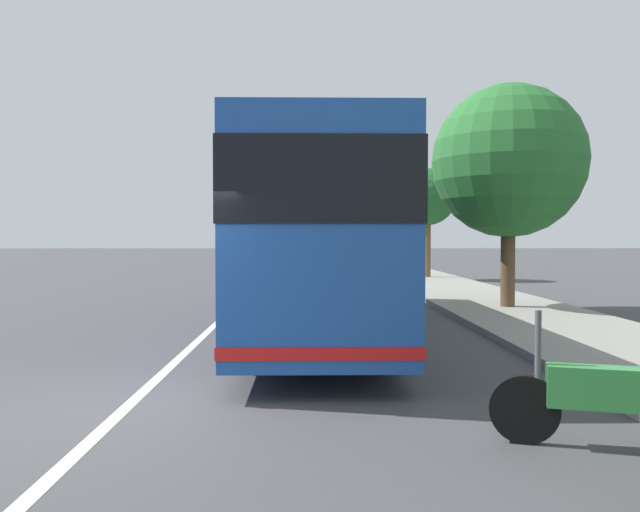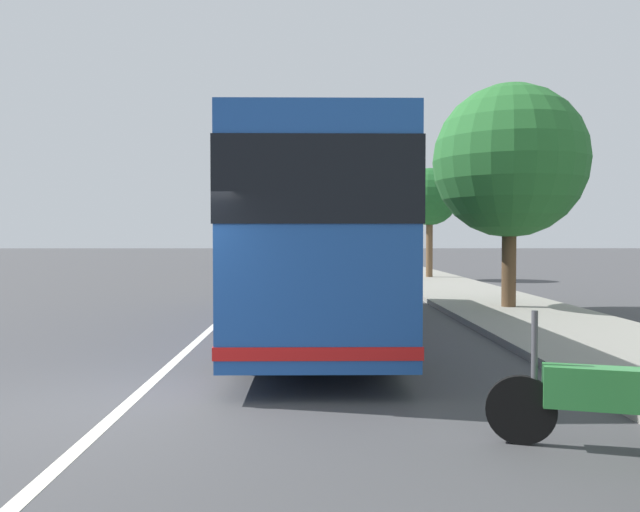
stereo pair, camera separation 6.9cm
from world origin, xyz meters
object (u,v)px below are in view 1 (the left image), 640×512
object	(u,v)px
car_side_street	(246,256)
roadside_tree_far_block	(428,197)
coach_bus	(315,233)
car_behind_bus	(308,261)
roadside_tree_mid_block	(509,162)
motorcycle_nearest_curb	(612,398)

from	to	relation	value
car_side_street	roadside_tree_far_block	distance (m)	18.18
coach_bus	car_behind_bus	distance (m)	19.71
coach_bus	roadside_tree_far_block	xyz separation A→B (m)	(15.86, -5.41, 1.78)
roadside_tree_mid_block	motorcycle_nearest_curb	bearing A→B (deg)	166.92
car_side_street	roadside_tree_mid_block	world-z (taller)	roadside_tree_mid_block
motorcycle_nearest_curb	roadside_tree_mid_block	bearing A→B (deg)	-86.88
roadside_tree_far_block	roadside_tree_mid_block	bearing A→B (deg)	178.81
car_side_street	roadside_tree_mid_block	bearing A→B (deg)	23.05
car_side_street	car_behind_bus	bearing A→B (deg)	25.23
coach_bus	car_side_street	world-z (taller)	coach_bus
car_side_street	roadside_tree_far_block	size ratio (longest dim) A/B	0.79
roadside_tree_far_block	motorcycle_nearest_curb	bearing A→B (deg)	173.24
coach_bus	roadside_tree_far_block	world-z (taller)	roadside_tree_far_block
roadside_tree_mid_block	roadside_tree_far_block	world-z (taller)	roadside_tree_mid_block
motorcycle_nearest_curb	roadside_tree_mid_block	size ratio (longest dim) A/B	0.36
coach_bus	car_behind_bus	xyz separation A→B (m)	(19.67, 0.16, -1.35)
car_behind_bus	roadside_tree_mid_block	size ratio (longest dim) A/B	0.77
car_behind_bus	motorcycle_nearest_curb	bearing A→B (deg)	-173.10
motorcycle_nearest_curb	car_behind_bus	size ratio (longest dim) A/B	0.46
car_side_street	car_behind_bus	distance (m)	11.91
car_behind_bus	roadside_tree_mid_block	world-z (taller)	roadside_tree_mid_block
coach_bus	car_side_street	distance (m)	31.10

